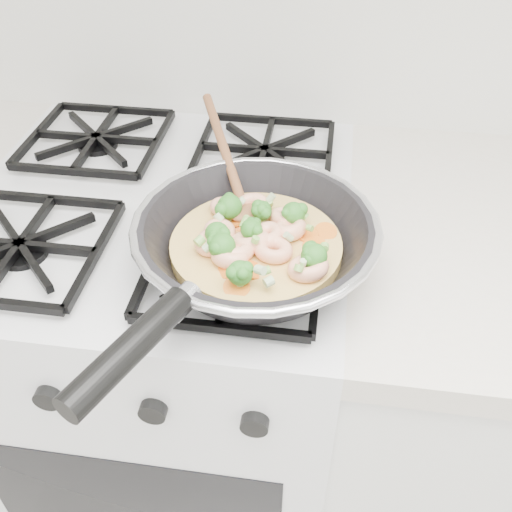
# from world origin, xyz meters

# --- Properties ---
(stove) EXTENTS (0.60, 0.60, 0.92)m
(stove) POSITION_xyz_m (0.00, 1.70, 0.46)
(stove) COLOR silver
(stove) RESTS_ON ground
(skillet) EXTENTS (0.32, 0.58, 0.10)m
(skillet) POSITION_xyz_m (0.17, 1.56, 0.96)
(skillet) COLOR black
(skillet) RESTS_ON stove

